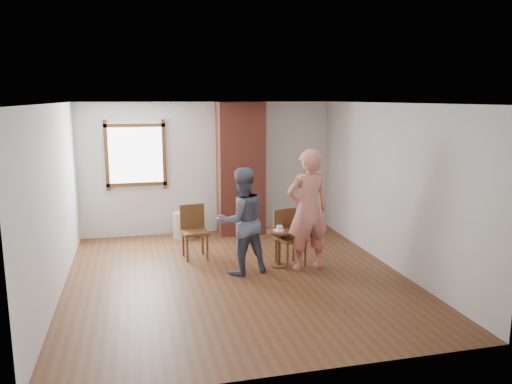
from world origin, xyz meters
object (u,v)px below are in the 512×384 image
stoneware_crock (183,225)px  side_table (279,242)px  person_pink (308,210)px  dining_chair_right (288,234)px  dining_chair_left (194,228)px  man (242,221)px

stoneware_crock → side_table: (1.33, -2.06, 0.15)m
person_pink → side_table: bearing=-33.7°
dining_chair_right → person_pink: bearing=-67.5°
stoneware_crock → dining_chair_left: 1.25m
dining_chair_left → man: size_ratio=0.54×
person_pink → dining_chair_left: bearing=-38.1°
dining_chair_left → dining_chair_right: 1.62m
man → stoneware_crock: bearing=-84.8°
person_pink → man: bearing=-10.3°
dining_chair_left → side_table: bearing=-39.1°
dining_chair_right → person_pink: person_pink is taller
side_table → person_pink: bearing=-27.6°
dining_chair_right → dining_chair_left: bearing=136.7°
side_table → person_pink: 0.72m
stoneware_crock → dining_chair_left: bearing=-86.9°
side_table → man: (-0.64, -0.13, 0.42)m
side_table → stoneware_crock: bearing=122.8°
stoneware_crock → dining_chair_right: dining_chair_right is taller
dining_chair_right → man: size_ratio=0.55×
side_table → man: bearing=-168.0°
dining_chair_left → man: 1.19m
stoneware_crock → side_table: size_ratio=0.84×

